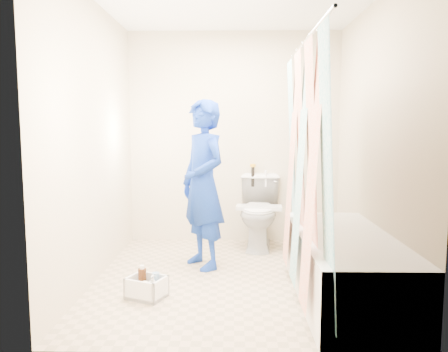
{
  "coord_description": "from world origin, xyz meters",
  "views": [
    {
      "loc": [
        -0.01,
        -3.73,
        1.32
      ],
      "look_at": [
        -0.1,
        0.38,
        0.86
      ],
      "focal_mm": 35.0,
      "sensor_mm": 36.0,
      "label": 1
    }
  ],
  "objects_px": {
    "toilet": "(259,212)",
    "bathtub": "(344,264)",
    "plumber": "(203,184)",
    "cleaning_caddy": "(147,288)"
  },
  "relations": [
    {
      "from": "toilet",
      "to": "bathtub",
      "type": "bearing_deg",
      "value": -63.2
    },
    {
      "from": "plumber",
      "to": "cleaning_caddy",
      "type": "height_order",
      "value": "plumber"
    },
    {
      "from": "bathtub",
      "to": "toilet",
      "type": "bearing_deg",
      "value": 111.54
    },
    {
      "from": "plumber",
      "to": "toilet",
      "type": "bearing_deg",
      "value": 105.84
    },
    {
      "from": "plumber",
      "to": "bathtub",
      "type": "bearing_deg",
      "value": 22.03
    },
    {
      "from": "bathtub",
      "to": "toilet",
      "type": "xyz_separation_m",
      "value": [
        -0.57,
        1.44,
        0.13
      ]
    },
    {
      "from": "plumber",
      "to": "cleaning_caddy",
      "type": "relative_size",
      "value": 4.61
    },
    {
      "from": "bathtub",
      "to": "toilet",
      "type": "relative_size",
      "value": 2.2
    },
    {
      "from": "toilet",
      "to": "cleaning_caddy",
      "type": "relative_size",
      "value": 2.32
    },
    {
      "from": "toilet",
      "to": "cleaning_caddy",
      "type": "height_order",
      "value": "toilet"
    }
  ]
}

